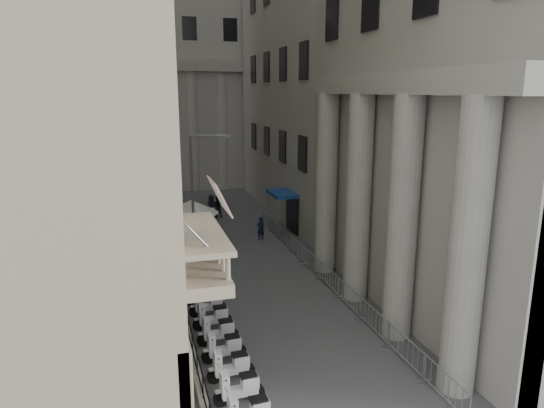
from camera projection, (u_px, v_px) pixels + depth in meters
The scene contains 30 objects.
far_building at pixel (184, 44), 51.58m from camera, with size 22.00×10.00×30.00m, color #AEAAA4.
iron_fence at pixel (175, 286), 25.75m from camera, with size 0.30×28.00×1.40m, color black, non-canonical shape.
blue_awning at pixel (282, 232), 35.51m from camera, with size 1.60×3.00×3.00m, color navy, non-canonical shape.
scooter_3 at pixel (240, 402), 16.07m from camera, with size 0.56×1.40×1.50m, color silver, non-canonical shape.
scooter_4 at pixel (232, 380), 17.33m from camera, with size 0.56×1.40×1.50m, color silver, non-canonical shape.
scooter_5 at pixel (225, 360), 18.58m from camera, with size 0.56×1.40×1.50m, color silver, non-canonical shape.
scooter_6 at pixel (219, 343), 19.84m from camera, with size 0.56×1.40×1.50m, color silver, non-canonical shape.
scooter_7 at pixel (213, 328), 21.09m from camera, with size 0.56×1.40×1.50m, color silver, non-canonical shape.
scooter_8 at pixel (209, 315), 22.35m from camera, with size 0.56×1.40×1.50m, color silver, non-canonical shape.
scooter_9 at pixel (204, 303), 23.60m from camera, with size 0.56×1.40×1.50m, color silver, non-canonical shape.
scooter_10 at pixel (201, 293), 24.85m from camera, with size 0.56×1.40×1.50m, color silver, non-canonical shape.
scooter_11 at pixel (197, 283), 26.11m from camera, with size 0.56×1.40×1.50m, color silver, non-canonical shape.
scooter_12 at pixel (194, 274), 27.36m from camera, with size 0.56×1.40×1.50m, color silver, non-canonical shape.
scooter_13 at pixel (191, 266), 28.62m from camera, with size 0.56×1.40×1.50m, color silver, non-canonical shape.
barrier_0 at pixel (444, 402), 16.09m from camera, with size 0.60×2.40×1.10m, color #A8ABAF, non-canonical shape.
barrier_1 at pixel (404, 363), 18.43m from camera, with size 0.60×2.40×1.10m, color #A8ABAF, non-canonical shape.
barrier_2 at pixel (373, 332), 20.77m from camera, with size 0.60×2.40×1.10m, color #A8ABAF, non-canonical shape.
barrier_3 at pixel (349, 308), 23.11m from camera, with size 0.60×2.40×1.10m, color #A8ABAF, non-canonical shape.
barrier_4 at pixel (328, 288), 25.45m from camera, with size 0.60×2.40×1.10m, color #A8ABAF, non-canonical shape.
barrier_5 at pixel (312, 271), 27.79m from camera, with size 0.60×2.40×1.10m, color #A8ABAF, non-canonical shape.
barrier_6 at pixel (298, 257), 30.13m from camera, with size 0.60×2.40×1.10m, color #A8ABAF, non-canonical shape.
barrier_7 at pixel (285, 245), 32.47m from camera, with size 0.60×2.40×1.10m, color #A8ABAF, non-canonical shape.
barrier_8 at pixel (275, 235), 34.81m from camera, with size 0.60×2.40×1.10m, color #A8ABAF, non-canonical shape.
barrier_9 at pixel (266, 226), 37.15m from camera, with size 0.60×2.40×1.10m, color #A8ABAF, non-canonical shape.
security_tent at pixel (185, 206), 33.00m from camera, with size 3.64×3.64×2.96m.
street_lamp at pixel (197, 187), 28.80m from camera, with size 2.39×0.97×7.62m.
info_kiosk at pixel (195, 263), 26.27m from camera, with size 0.51×0.94×1.92m.
pedestrian_a at pixel (261, 228), 33.58m from camera, with size 0.59×0.39×1.63m, color black.
pedestrian_b at pixel (217, 206), 39.48m from camera, with size 0.91×0.71×1.88m, color black.
pedestrian_c at pixel (211, 205), 40.01m from camera, with size 0.87×0.57×1.78m, color black.
Camera 1 is at (-5.99, -6.59, 10.07)m, focal length 32.00 mm.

